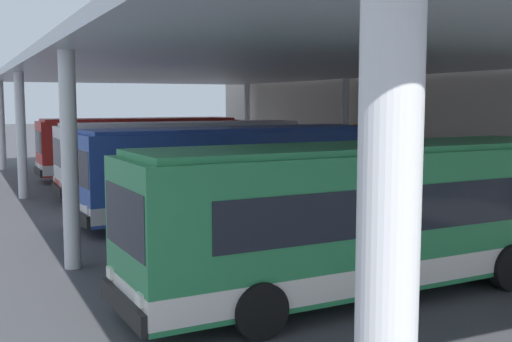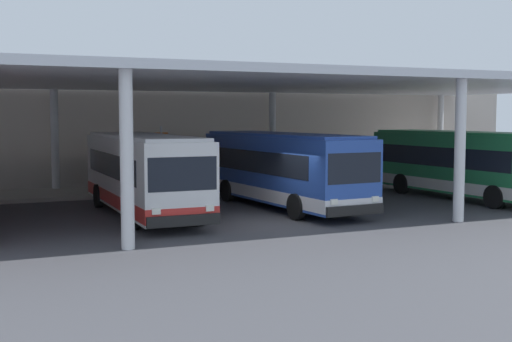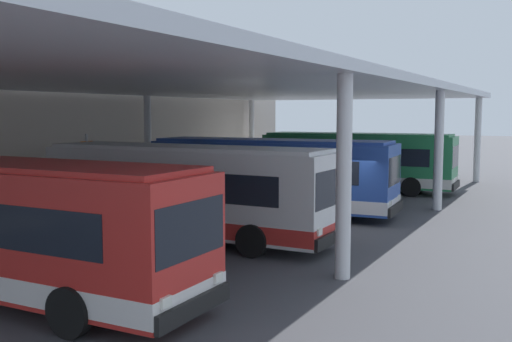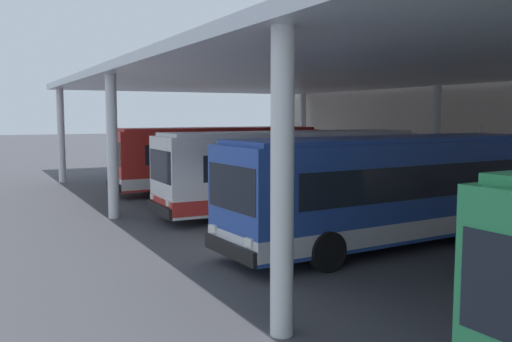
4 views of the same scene
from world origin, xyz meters
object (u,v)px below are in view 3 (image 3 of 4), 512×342
at_px(bus_far_bay, 357,161).
at_px(banner_sign, 87,166).
at_px(bus_nearest_bay, 4,226).
at_px(bus_middle_bay, 271,175).
at_px(trash_bin, 207,173).
at_px(bus_second_bay, 186,191).
at_px(bench_waiting, 165,180).

bearing_deg(bus_far_bay, banner_sign, 146.31).
bearing_deg(bus_nearest_bay, bus_middle_bay, -1.55).
distance_m(bus_nearest_bay, bus_far_bay, 22.25).
bearing_deg(bus_middle_bay, trash_bin, 47.08).
distance_m(bus_far_bay, trash_bin, 9.07).
distance_m(bus_second_bay, bus_far_bay, 15.05).
bearing_deg(bus_nearest_bay, bus_second_bay, -0.73).
relative_size(bus_middle_bay, banner_sign, 3.33).
relative_size(bus_far_bay, bench_waiting, 5.90).
distance_m(bus_far_bay, bench_waiting, 10.60).
bearing_deg(banner_sign, bus_nearest_bay, -144.95).
relative_size(bus_second_bay, trash_bin, 10.76).
relative_size(bench_waiting, banner_sign, 0.56).
distance_m(bus_nearest_bay, banner_sign, 12.21).
bearing_deg(bus_second_bay, bus_far_bay, -4.01).
height_order(bus_far_bay, trash_bin, bus_far_bay).
xyz_separation_m(bus_nearest_bay, trash_bin, (20.68, 7.74, -0.98)).
bearing_deg(banner_sign, bus_middle_bay, -66.74).
distance_m(bench_waiting, trash_bin, 3.94).
relative_size(bus_second_bay, bus_far_bay, 0.99).
relative_size(bus_second_bay, bus_middle_bay, 0.99).
xyz_separation_m(bus_nearest_bay, bus_second_bay, (7.21, -0.09, 0.00)).
height_order(bus_nearest_bay, trash_bin, bus_nearest_bay).
bearing_deg(trash_bin, bench_waiting, 177.87).
bearing_deg(bus_nearest_bay, bus_far_bay, -2.95).
xyz_separation_m(bus_nearest_bay, bus_middle_bay, (13.16, -0.36, 0.00)).
xyz_separation_m(bus_middle_bay, banner_sign, (-3.17, 7.36, 0.32)).
xyz_separation_m(bus_second_bay, bus_middle_bay, (5.95, -0.26, 0.00)).
bearing_deg(banner_sign, trash_bin, 3.91).
bearing_deg(bus_far_bay, bus_middle_bay, 175.03).
relative_size(bus_far_bay, banner_sign, 3.32).
bearing_deg(trash_bin, bus_nearest_bay, -159.48).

